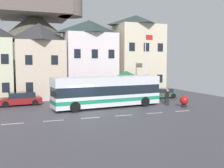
% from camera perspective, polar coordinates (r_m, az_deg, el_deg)
% --- Properties ---
extents(ground_plane, '(40.00, 60.00, 0.07)m').
position_cam_1_polar(ground_plane, '(23.82, -6.02, -6.45)').
color(ground_plane, '#4D4953').
extents(townhouse_02, '(5.85, 6.96, 9.58)m').
position_cam_1_polar(townhouse_02, '(35.24, -15.49, 4.91)').
color(townhouse_02, beige).
rests_on(townhouse_02, ground_plane).
extents(townhouse_03, '(6.63, 5.06, 10.15)m').
position_cam_1_polar(townhouse_03, '(35.42, -4.91, 5.53)').
color(townhouse_03, white).
rests_on(townhouse_03, ground_plane).
extents(townhouse_04, '(6.37, 6.65, 11.36)m').
position_cam_1_polar(townhouse_04, '(38.68, 5.20, 6.35)').
color(townhouse_04, beige).
rests_on(townhouse_04, ground_plane).
extents(hilltop_castle, '(32.78, 32.78, 21.50)m').
position_cam_1_polar(hilltop_castle, '(51.60, -16.25, 8.08)').
color(hilltop_castle, '#5C5B4A').
rests_on(hilltop_castle, ground_plane).
extents(transit_bus, '(11.36, 3.53, 3.13)m').
position_cam_1_polar(transit_bus, '(26.62, -1.03, -1.73)').
color(transit_bus, white).
rests_on(transit_bus, ground_plane).
extents(bus_shelter, '(3.60, 3.60, 3.55)m').
position_cam_1_polar(bus_shelter, '(31.87, 3.13, 1.81)').
color(bus_shelter, '#473D33').
rests_on(bus_shelter, ground_plane).
extents(parked_car_00, '(4.58, 2.20, 1.39)m').
position_cam_1_polar(parked_car_00, '(29.70, -19.32, -3.09)').
color(parked_car_00, maroon).
rests_on(parked_car_00, ground_plane).
extents(parked_car_01, '(4.01, 2.28, 1.22)m').
position_cam_1_polar(parked_car_01, '(34.43, 10.71, -1.97)').
color(parked_car_01, '#315239').
rests_on(parked_car_01, ground_plane).
extents(pedestrian_00, '(0.37, 0.33, 1.63)m').
position_cam_1_polar(pedestrian_00, '(30.29, 6.55, -2.32)').
color(pedestrian_00, black).
rests_on(pedestrian_00, ground_plane).
extents(pedestrian_01, '(0.38, 0.29, 1.68)m').
position_cam_1_polar(pedestrian_01, '(28.72, 12.00, -2.80)').
color(pedestrian_01, '#2D2D38').
rests_on(pedestrian_01, ground_plane).
extents(pedestrian_02, '(0.34, 0.34, 1.59)m').
position_cam_1_polar(pedestrian_02, '(31.23, 7.58, -1.97)').
color(pedestrian_02, '#38332D').
rests_on(pedestrian_02, ground_plane).
extents(pedestrian_03, '(0.36, 0.29, 1.68)m').
position_cam_1_polar(pedestrian_03, '(30.42, 11.73, -2.34)').
color(pedestrian_03, black).
rests_on(pedestrian_03, ground_plane).
extents(public_bench, '(1.54, 0.48, 0.87)m').
position_cam_1_polar(public_bench, '(33.19, -0.15, -2.37)').
color(public_bench, brown).
rests_on(public_bench, ground_plane).
extents(flagpole, '(0.95, 0.10, 7.73)m').
position_cam_1_polar(flagpole, '(30.03, 7.35, 4.43)').
color(flagpole, silver).
rests_on(flagpole, ground_plane).
extents(harbour_buoy, '(0.91, 0.91, 1.16)m').
position_cam_1_polar(harbour_buoy, '(27.97, 15.39, -3.51)').
color(harbour_buoy, black).
rests_on(harbour_buoy, ground_plane).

